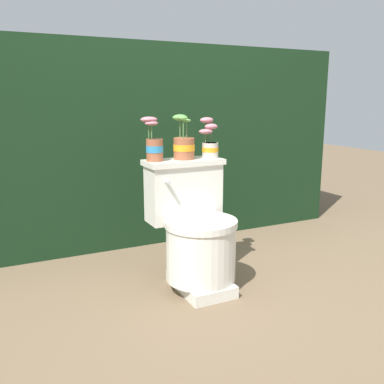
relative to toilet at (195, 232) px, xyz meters
name	(u,v)px	position (x,y,z in m)	size (l,w,h in m)	color
ground_plane	(216,287)	(0.09, -0.08, -0.31)	(12.00, 12.00, 0.00)	brown
hedge_backdrop	(139,142)	(0.09, 1.14, 0.39)	(2.97, 0.81, 1.39)	black
toilet	(195,232)	(0.00, 0.00, 0.00)	(0.44, 0.51, 0.69)	silver
potted_plant_left	(154,143)	(-0.17, 0.16, 0.48)	(0.11, 0.11, 0.24)	#9E5638
potted_plant_midleft	(184,145)	(0.01, 0.16, 0.46)	(0.12, 0.14, 0.25)	#9E5638
potted_plant_middle	(209,142)	(0.17, 0.15, 0.47)	(0.12, 0.11, 0.23)	beige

